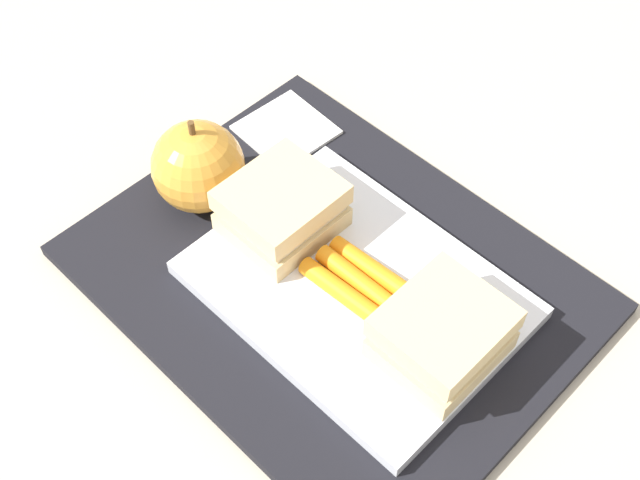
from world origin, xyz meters
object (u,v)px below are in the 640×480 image
object	(u,v)px
sandwich_half_right	(282,208)
paper_napkin	(286,130)
apple	(198,167)
sandwich_half_left	(442,334)
food_tray	(356,290)
carrot_sticks_bundle	(357,281)

from	to	relation	value
sandwich_half_right	paper_napkin	distance (m)	0.12
apple	sandwich_half_right	bearing A→B (deg)	-166.60
sandwich_half_right	sandwich_half_left	bearing A→B (deg)	180.00
sandwich_half_left	sandwich_half_right	world-z (taller)	same
food_tray	carrot_sticks_bundle	bearing A→B (deg)	153.75
sandwich_half_right	apple	xyz separation A→B (m)	(0.08, 0.02, 0.00)
food_tray	carrot_sticks_bundle	world-z (taller)	carrot_sticks_bundle
sandwich_half_left	apple	bearing A→B (deg)	4.43
apple	carrot_sticks_bundle	bearing A→B (deg)	-173.52
sandwich_half_right	apple	size ratio (longest dim) A/B	0.95
sandwich_half_left	paper_napkin	distance (m)	0.25
sandwich_half_left	carrot_sticks_bundle	distance (m)	0.08
paper_napkin	food_tray	bearing A→B (deg)	152.82
sandwich_half_right	apple	bearing A→B (deg)	13.40
paper_napkin	sandwich_half_left	bearing A→B (deg)	160.95
sandwich_half_right	carrot_sticks_bundle	distance (m)	0.08
carrot_sticks_bundle	sandwich_half_right	bearing A→B (deg)	-0.30
food_tray	sandwich_half_right	world-z (taller)	sandwich_half_right
food_tray	sandwich_half_right	distance (m)	0.08
carrot_sticks_bundle	apple	bearing A→B (deg)	6.48
sandwich_half_left	paper_napkin	world-z (taller)	sandwich_half_left
sandwich_half_right	apple	distance (m)	0.08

